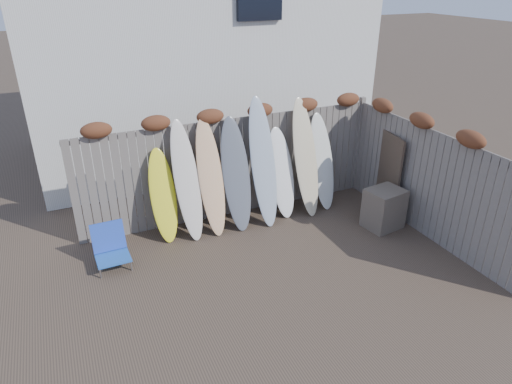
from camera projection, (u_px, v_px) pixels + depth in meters
name	position (u px, v px, depth m)	size (l,w,h in m)	color
ground	(286.00, 276.00, 7.44)	(80.00, 80.00, 0.00)	#493A2D
back_fence	(234.00, 159.00, 8.91)	(6.05, 0.28, 2.24)	slate
right_fence	(428.00, 176.00, 8.24)	(0.28, 4.40, 2.24)	slate
house	(189.00, 28.00, 11.57)	(8.50, 5.50, 6.33)	silver
beach_chair	(111.00, 247.00, 7.61)	(0.56, 0.59, 0.72)	blue
wooden_crate	(384.00, 209.00, 8.73)	(0.67, 0.56, 0.78)	#4C4539
lattice_panel	(386.00, 171.00, 9.28)	(0.05, 1.09, 1.64)	#352C20
surfboard_0	(163.00, 196.00, 8.21)	(0.46, 0.07, 1.75)	#FFF728
surfboard_1	(187.00, 181.00, 8.22)	(0.46, 0.07, 2.24)	silver
surfboard_2	(211.00, 178.00, 8.38)	(0.46, 0.07, 2.22)	#FFB67C
surfboard_3	(236.00, 175.00, 8.54)	(0.53, 0.07, 2.19)	#555A65
surfboard_4	(263.00, 163.00, 8.67)	(0.49, 0.07, 2.52)	#9DACBF
surfboard_5	(282.00, 173.00, 9.03)	(0.52, 0.07, 1.84)	white
surfboard_6	(306.00, 158.00, 9.05)	(0.49, 0.07, 2.39)	beige
surfboard_7	(322.00, 162.00, 9.34)	(0.50, 0.07, 2.01)	silver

